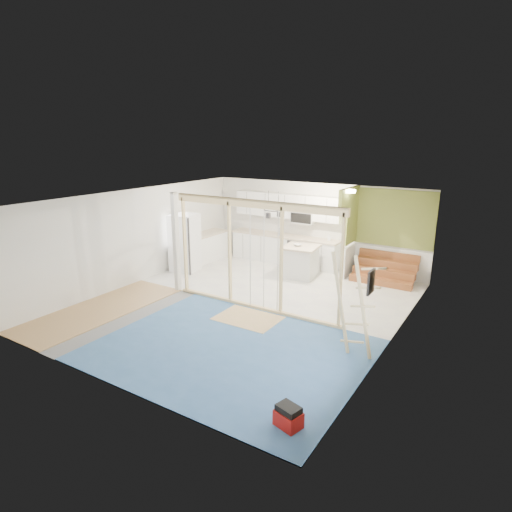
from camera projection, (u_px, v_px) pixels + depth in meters
The scene contains 17 objects.
room at pixel (244, 254), 9.96m from camera, with size 7.01×8.01×2.61m.
floor_overlays at pixel (248, 305), 10.32m from camera, with size 7.00×8.00×0.03m.
stud_frame at pixel (234, 240), 10.02m from camera, with size 4.66×0.14×2.60m.
base_cabinets at pixel (260, 249), 13.75m from camera, with size 4.45×2.24×0.93m.
upper_cabinets at pixel (289, 207), 13.36m from camera, with size 3.60×0.41×0.85m.
green_partition at pixel (376, 247), 12.00m from camera, with size 2.25×1.51×2.60m.
pot_rack at pixel (273, 212), 11.47m from camera, with size 0.52×0.52×0.72m.
sheathing_panel at pixel (360, 315), 6.55m from camera, with size 0.02×4.00×2.60m, color tan.
electrical_panel at pixel (371, 282), 6.97m from camera, with size 0.04×0.30×0.40m, color #353539.
ceiling_light at pixel (350, 191), 11.36m from camera, with size 0.32×0.32×0.08m, color #FFEABF.
fridge at pixel (185, 243), 12.78m from camera, with size 0.90×0.87×1.74m.
island at pixel (300, 262), 12.31m from camera, with size 1.05×1.05×0.93m.
bowl at pixel (298, 245), 12.20m from camera, with size 0.24×0.24×0.06m, color beige.
soap_bottle_a at pixel (281, 230), 13.44m from camera, with size 0.13×0.13×0.33m, color #A1A6B4.
soap_bottle_b at pixel (329, 237), 12.79m from camera, with size 0.09×0.09×0.20m, color white.
toolbox at pixel (288, 417), 5.96m from camera, with size 0.42×0.36×0.34m.
ladder at pixel (354, 306), 7.75m from camera, with size 1.03×0.08×1.91m.
Camera 1 is at (5.34, -7.99, 3.93)m, focal length 30.00 mm.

